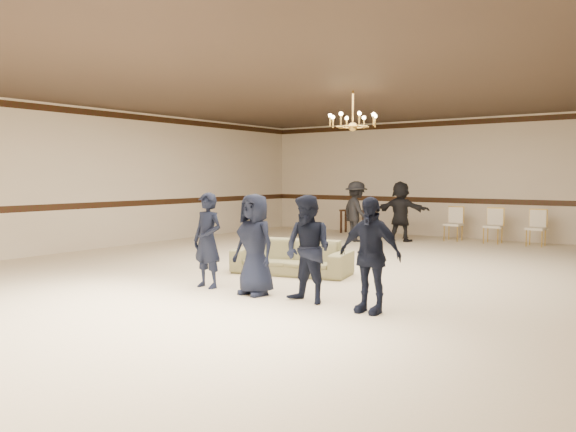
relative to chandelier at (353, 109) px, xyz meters
The scene contains 15 objects.
room 1.62m from the chandelier, 90.00° to the right, with size 12.01×14.01×3.21m.
chair_rail 6.27m from the chandelier, 90.00° to the left, with size 12.00×0.02×0.14m, color black.
crown_molding 5.99m from the chandelier, 90.00° to the left, with size 12.00×0.02×0.14m, color black.
chandelier is the anchor object (origin of this frame).
boy_a 3.78m from the chandelier, 104.13° to the right, with size 0.52×0.34×1.42m, color black.
boy_b 3.71m from the chandelier, 87.28° to the right, with size 0.69×0.45×1.42m, color black.
boy_c 3.85m from the chandelier, 70.88° to the right, with size 0.69×0.54×1.42m, color black.
boy_d 4.19m from the chandelier, 57.15° to the right, with size 0.83×0.35×1.42m, color black.
settee 2.93m from the chandelier, 108.16° to the right, with size 1.99×0.78×0.58m, color #7F7B55.
adult_left 4.60m from the chandelier, 117.94° to the left, with size 0.99×0.57×1.53m, color black.
adult_mid 4.90m from the chandelier, 103.25° to the left, with size 1.42×0.45×1.53m, color black.
banquet_chair_left 5.75m from the chandelier, 89.64° to the left, with size 0.42×0.42×0.86m, color beige, non-canonical shape.
banquet_chair_mid 5.84m from the chandelier, 78.79° to the left, with size 0.42×0.42×0.86m, color beige, non-canonical shape.
banquet_chair_right 6.10m from the chandelier, 68.68° to the left, with size 0.42×0.42×0.86m, color beige, non-canonical shape.
console_table 6.67m from the chandelier, 118.76° to the left, with size 0.81×0.34×0.68m, color black.
Camera 1 is at (5.21, -8.25, 1.67)m, focal length 36.06 mm.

